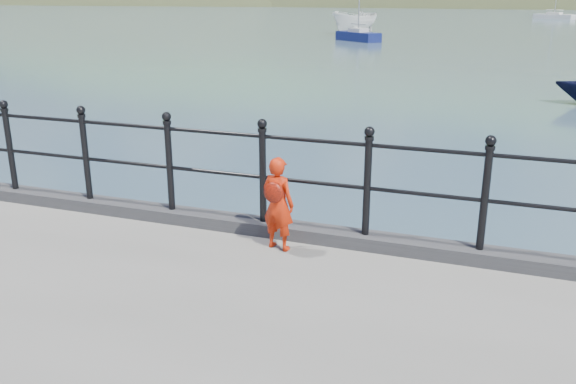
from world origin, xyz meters
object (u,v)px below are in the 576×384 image
at_px(launch_white, 355,22).
at_px(sailboat_deep, 554,17).
at_px(child, 278,203).
at_px(railing, 314,170).
at_px(sailboat_port, 358,37).

bearing_deg(launch_white, sailboat_deep, 96.37).
bearing_deg(child, launch_white, -64.08).
xyz_separation_m(railing, launch_white, (-12.10, 51.03, -0.78)).
distance_m(child, launch_white, 52.74).
height_order(child, launch_white, launch_white).
relative_size(child, sailboat_port, 0.16).
xyz_separation_m(railing, child, (-0.28, -0.37, -0.30)).
relative_size(launch_white, sailboat_deep, 0.64).
xyz_separation_m(launch_white, sailboat_deep, (19.22, 42.61, -0.70)).
bearing_deg(railing, sailboat_port, 102.87).
distance_m(child, sailboat_port, 44.09).
height_order(railing, sailboat_port, sailboat_port).
bearing_deg(sailboat_deep, railing, -66.36).
bearing_deg(railing, child, -127.25).
relative_size(sailboat_deep, sailboat_port, 1.31).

